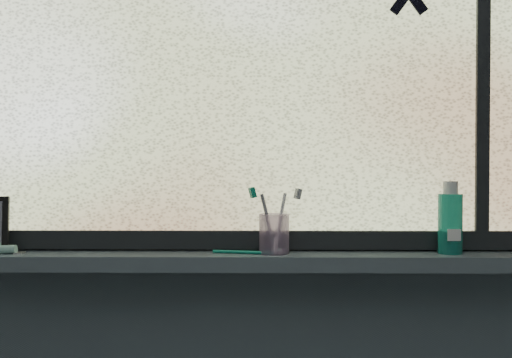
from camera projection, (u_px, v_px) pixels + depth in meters
name	position (u px, v px, depth m)	size (l,w,h in m)	color
wall_back	(260.00, 166.00, 1.58)	(3.00, 0.01, 2.50)	#9EA3A8
windowsill	(260.00, 261.00, 1.51)	(1.62, 0.14, 0.04)	#46545E
window_pane	(260.00, 63.00, 1.55)	(1.50, 0.01, 1.00)	silver
frame_bottom	(260.00, 240.00, 1.55)	(1.60, 0.03, 0.05)	black
frame_mullion	(482.00, 63.00, 1.54)	(0.04, 0.03, 1.00)	black
toothbrush_cup	(274.00, 234.00, 1.50)	(0.08, 0.08, 0.10)	#AF8CB9
toothbrush_lying	(243.00, 251.00, 1.49)	(0.20, 0.02, 0.01)	#0E7F64
mouthwash_bottle	(450.00, 217.00, 1.50)	(0.06, 0.06, 0.16)	teal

